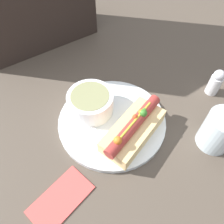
% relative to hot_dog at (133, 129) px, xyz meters
% --- Properties ---
extents(ground_plane, '(4.00, 4.00, 0.00)m').
position_rel_hot_dog_xyz_m(ground_plane, '(-0.01, 0.06, -0.04)').
color(ground_plane, '#4C4238').
extents(dinner_plate, '(0.26, 0.26, 0.01)m').
position_rel_hot_dog_xyz_m(dinner_plate, '(-0.01, 0.06, -0.03)').
color(dinner_plate, white).
rests_on(dinner_plate, ground_plane).
extents(hot_dog, '(0.18, 0.12, 0.07)m').
position_rel_hot_dog_xyz_m(hot_dog, '(0.00, 0.00, 0.00)').
color(hot_dog, '#E5C17F').
rests_on(hot_dog, dinner_plate).
extents(soup_bowl, '(0.11, 0.11, 0.05)m').
position_rel_hot_dog_xyz_m(soup_bowl, '(-0.04, 0.12, 0.00)').
color(soup_bowl, white).
rests_on(soup_bowl, dinner_plate).
extents(spoon, '(0.03, 0.16, 0.01)m').
position_rel_hot_dog_xyz_m(spoon, '(-0.07, 0.08, -0.02)').
color(spoon, '#B7B7BC').
rests_on(spoon, dinner_plate).
extents(drinking_glass, '(0.07, 0.07, 0.09)m').
position_rel_hot_dog_xyz_m(drinking_glass, '(0.15, -0.11, 0.01)').
color(drinking_glass, silver).
rests_on(drinking_glass, ground_plane).
extents(napkin, '(0.14, 0.10, 0.01)m').
position_rel_hot_dog_xyz_m(napkin, '(-0.20, -0.03, -0.03)').
color(napkin, '#E04C47').
rests_on(napkin, ground_plane).
extents(salt_shaker, '(0.03, 0.03, 0.08)m').
position_rel_hot_dog_xyz_m(salt_shaker, '(0.27, -0.01, -0.00)').
color(salt_shaker, silver).
rests_on(salt_shaker, ground_plane).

